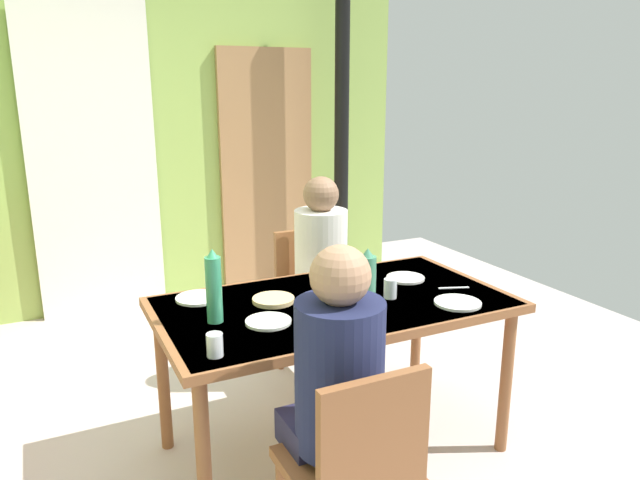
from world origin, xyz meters
name	(u,v)px	position (x,y,z in m)	size (l,w,h in m)	color
ground_plane	(255,464)	(0.00, 0.00, 0.00)	(6.33, 6.33, 0.00)	beige
wall_back	(142,131)	(0.00, 2.43, 1.37)	(4.31, 0.10, 2.73)	#95B655
door_wooden	(267,172)	(0.98, 2.35, 1.00)	(0.80, 0.05, 2.00)	#9E7148
stove_pipe_column	(342,128)	(1.55, 2.08, 1.37)	(0.12, 0.12, 2.73)	black
curtain_panel	(93,164)	(-0.38, 2.33, 1.15)	(0.90, 0.03, 2.29)	white
dining_table	(334,315)	(0.39, -0.04, 0.69)	(1.58, 0.86, 0.76)	brown
chair_near_diner	(356,467)	(0.06, -0.82, 0.50)	(0.40, 0.40, 0.87)	brown
chair_far_diner	(312,293)	(0.64, 0.74, 0.50)	(0.40, 0.40, 0.87)	brown
person_near_diner	(337,371)	(0.06, -0.69, 0.78)	(0.30, 0.37, 0.77)	#242342
person_far_diner	(322,254)	(0.64, 0.61, 0.78)	(0.30, 0.37, 0.77)	silver
water_bottle_green_near	(214,288)	(-0.17, -0.04, 0.91)	(0.07, 0.07, 0.31)	#379165
water_bottle_green_far	(367,286)	(0.41, -0.30, 0.90)	(0.07, 0.07, 0.31)	#3E8463
serving_bowl_center	(357,286)	(0.54, 0.03, 0.79)	(0.17, 0.17, 0.06)	silver
dinner_plate_near_left	(198,298)	(-0.16, 0.25, 0.76)	(0.21, 0.21, 0.01)	white
dinner_plate_near_right	(405,278)	(0.85, 0.08, 0.76)	(0.19, 0.19, 0.01)	white
dinner_plate_far_center	(268,321)	(0.03, -0.15, 0.76)	(0.19, 0.19, 0.01)	white
dinner_plate_far_side	(458,303)	(0.86, -0.32, 0.76)	(0.21, 0.21, 0.01)	white
drinking_glass_by_near_diner	(390,288)	(0.64, -0.12, 0.80)	(0.06, 0.06, 0.09)	silver
drinking_glass_by_far_diner	(215,345)	(-0.26, -0.35, 0.80)	(0.06, 0.06, 0.09)	silver
bread_plate_sliced	(273,300)	(0.13, 0.07, 0.77)	(0.19, 0.19, 0.02)	#DBB77A
cutlery_knife_near	(373,308)	(0.50, -0.19, 0.76)	(0.15, 0.02, 0.00)	silver
cutlery_fork_near	(454,288)	(0.98, -0.14, 0.76)	(0.15, 0.02, 0.00)	silver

